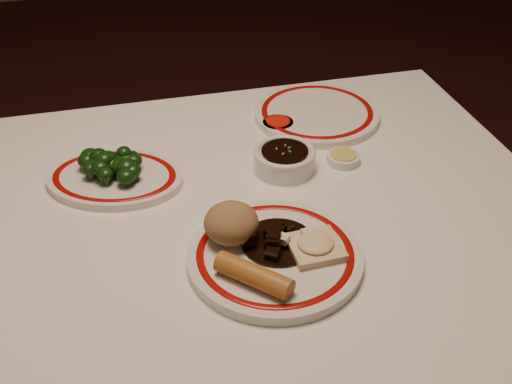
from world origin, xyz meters
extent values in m
cube|color=white|center=(0.00, 0.00, 0.73)|extent=(1.20, 0.90, 0.04)
cylinder|color=black|center=(0.54, 0.39, 0.35)|extent=(0.06, 0.06, 0.71)
cylinder|color=silver|center=(0.06, -0.13, 0.76)|extent=(0.36, 0.36, 0.02)
torus|color=maroon|center=(0.06, -0.13, 0.77)|extent=(0.31, 0.31, 0.00)
ellipsoid|color=olive|center=(0.01, -0.08, 0.80)|extent=(0.09, 0.09, 0.06)
cylinder|color=#AE6D2A|center=(0.01, -0.19, 0.78)|extent=(0.11, 0.11, 0.03)
cube|color=beige|center=(0.12, -0.14, 0.77)|extent=(0.08, 0.08, 0.01)
ellipsoid|color=beige|center=(0.12, -0.14, 0.78)|extent=(0.06, 0.06, 0.02)
cylinder|color=black|center=(0.07, -0.11, 0.77)|extent=(0.12, 0.12, 0.00)
cube|color=black|center=(0.06, -0.15, 0.78)|extent=(0.03, 0.03, 0.02)
cube|color=black|center=(0.06, -0.13, 0.78)|extent=(0.02, 0.02, 0.02)
cube|color=black|center=(0.07, -0.10, 0.78)|extent=(0.03, 0.03, 0.02)
cube|color=black|center=(0.06, -0.13, 0.79)|extent=(0.03, 0.03, 0.02)
cube|color=black|center=(0.03, -0.11, 0.79)|extent=(0.02, 0.02, 0.02)
cube|color=black|center=(0.06, -0.11, 0.78)|extent=(0.03, 0.03, 0.02)
cube|color=black|center=(0.06, -0.13, 0.79)|extent=(0.03, 0.03, 0.02)
cube|color=black|center=(0.07, -0.11, 0.78)|extent=(0.01, 0.01, 0.01)
cube|color=black|center=(0.07, -0.11, 0.78)|extent=(0.02, 0.02, 0.01)
cube|color=black|center=(0.09, -0.10, 0.78)|extent=(0.02, 0.02, 0.01)
cube|color=black|center=(0.08, -0.10, 0.78)|extent=(0.02, 0.02, 0.01)
cube|color=beige|center=(0.08, -0.13, 0.78)|extent=(0.02, 0.02, 0.01)
cube|color=beige|center=(0.12, -0.12, 0.78)|extent=(0.02, 0.02, 0.01)
torus|color=maroon|center=(-0.16, 0.15, 0.77)|extent=(0.28, 0.28, 0.00)
cylinder|color=#23471C|center=(-0.18, 0.14, 0.77)|extent=(0.01, 0.01, 0.02)
ellipsoid|color=black|center=(-0.18, 0.14, 0.79)|extent=(0.03, 0.03, 0.03)
cylinder|color=#23471C|center=(-0.13, 0.16, 0.77)|extent=(0.01, 0.01, 0.01)
ellipsoid|color=black|center=(-0.13, 0.16, 0.78)|extent=(0.03, 0.03, 0.03)
cylinder|color=#23471C|center=(-0.20, 0.18, 0.77)|extent=(0.01, 0.01, 0.01)
ellipsoid|color=black|center=(-0.20, 0.18, 0.79)|extent=(0.04, 0.04, 0.03)
cylinder|color=#23471C|center=(-0.17, 0.16, 0.77)|extent=(0.01, 0.01, 0.01)
ellipsoid|color=black|center=(-0.17, 0.16, 0.78)|extent=(0.03, 0.03, 0.02)
cylinder|color=#23471C|center=(-0.21, 0.18, 0.77)|extent=(0.01, 0.01, 0.01)
ellipsoid|color=black|center=(-0.21, 0.18, 0.79)|extent=(0.03, 0.03, 0.03)
cylinder|color=#23471C|center=(-0.17, 0.15, 0.77)|extent=(0.01, 0.01, 0.02)
ellipsoid|color=black|center=(-0.17, 0.15, 0.79)|extent=(0.03, 0.03, 0.02)
cylinder|color=#23471C|center=(-0.15, 0.14, 0.77)|extent=(0.01, 0.01, 0.01)
ellipsoid|color=black|center=(-0.15, 0.14, 0.79)|extent=(0.04, 0.04, 0.03)
cylinder|color=#23471C|center=(-0.14, 0.13, 0.77)|extent=(0.01, 0.01, 0.01)
ellipsoid|color=black|center=(-0.14, 0.13, 0.79)|extent=(0.04, 0.04, 0.03)
cylinder|color=#23471C|center=(-0.15, 0.14, 0.77)|extent=(0.01, 0.01, 0.01)
ellipsoid|color=black|center=(-0.15, 0.14, 0.78)|extent=(0.03, 0.03, 0.02)
cylinder|color=#23471C|center=(-0.16, 0.15, 0.77)|extent=(0.01, 0.01, 0.01)
ellipsoid|color=black|center=(-0.16, 0.15, 0.78)|extent=(0.03, 0.03, 0.02)
cylinder|color=#23471C|center=(-0.16, 0.15, 0.77)|extent=(0.01, 0.01, 0.01)
ellipsoid|color=black|center=(-0.16, 0.15, 0.79)|extent=(0.03, 0.03, 0.03)
cylinder|color=#23471C|center=(-0.14, 0.16, 0.77)|extent=(0.01, 0.01, 0.01)
ellipsoid|color=black|center=(-0.14, 0.16, 0.79)|extent=(0.03, 0.03, 0.03)
cylinder|color=#23471C|center=(-0.13, 0.17, 0.77)|extent=(0.01, 0.01, 0.01)
ellipsoid|color=black|center=(-0.13, 0.17, 0.78)|extent=(0.03, 0.03, 0.02)
cylinder|color=#23471C|center=(-0.19, 0.16, 0.77)|extent=(0.01, 0.01, 0.01)
ellipsoid|color=black|center=(-0.19, 0.16, 0.79)|extent=(0.04, 0.04, 0.03)
cylinder|color=#23471C|center=(-0.13, 0.12, 0.77)|extent=(0.01, 0.01, 0.01)
ellipsoid|color=black|center=(-0.13, 0.12, 0.79)|extent=(0.03, 0.03, 0.03)
cylinder|color=#23471C|center=(-0.14, 0.11, 0.77)|extent=(0.01, 0.01, 0.01)
ellipsoid|color=black|center=(-0.14, 0.11, 0.78)|extent=(0.03, 0.03, 0.03)
cylinder|color=#23471C|center=(-0.15, 0.16, 0.77)|extent=(0.01, 0.01, 0.01)
ellipsoid|color=black|center=(-0.15, 0.16, 0.79)|extent=(0.04, 0.04, 0.03)
cylinder|color=#23471C|center=(-0.20, 0.15, 0.77)|extent=(0.01, 0.01, 0.01)
ellipsoid|color=black|center=(-0.20, 0.15, 0.79)|extent=(0.03, 0.03, 0.02)
cylinder|color=#23471C|center=(-0.18, 0.12, 0.77)|extent=(0.01, 0.01, 0.01)
ellipsoid|color=black|center=(-0.18, 0.12, 0.79)|extent=(0.03, 0.03, 0.02)
ellipsoid|color=black|center=(-0.17, 0.16, 0.80)|extent=(0.03, 0.03, 0.02)
ellipsoid|color=black|center=(-0.14, 0.17, 0.80)|extent=(0.03, 0.03, 0.02)
ellipsoid|color=black|center=(-0.19, 0.17, 0.80)|extent=(0.03, 0.03, 0.03)
ellipsoid|color=black|center=(-0.18, 0.15, 0.80)|extent=(0.03, 0.03, 0.03)
ellipsoid|color=black|center=(-0.17, 0.16, 0.80)|extent=(0.02, 0.02, 0.02)
cylinder|color=silver|center=(0.15, 0.11, 0.77)|extent=(0.11, 0.11, 0.04)
cylinder|color=black|center=(0.15, 0.11, 0.79)|extent=(0.09, 0.09, 0.00)
cylinder|color=silver|center=(0.18, 0.26, 0.76)|extent=(0.06, 0.06, 0.02)
cylinder|color=red|center=(0.18, 0.26, 0.77)|extent=(0.05, 0.05, 0.00)
cylinder|color=silver|center=(0.27, 0.11, 0.76)|extent=(0.06, 0.06, 0.02)
cylinder|color=#C6BA51|center=(0.27, 0.11, 0.77)|extent=(0.05, 0.05, 0.00)
cylinder|color=silver|center=(0.27, 0.29, 0.76)|extent=(0.30, 0.30, 0.02)
torus|color=maroon|center=(0.27, 0.29, 0.77)|extent=(0.26, 0.26, 0.00)
camera|label=1|loc=(-0.15, -0.85, 1.42)|focal=45.00mm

